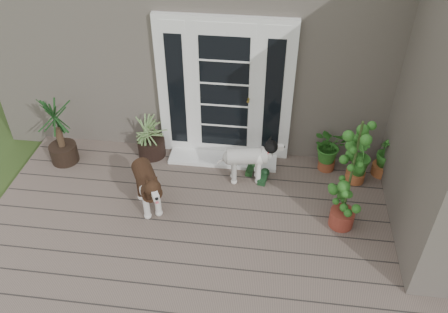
# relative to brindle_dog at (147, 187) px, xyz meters

# --- Properties ---
(deck) EXTENTS (6.20, 4.60, 0.12)m
(deck) POSITION_rel_brindle_dog_xyz_m (1.04, -0.89, -0.41)
(deck) COLOR #6B5B4C
(deck) RESTS_ON ground
(house_main) EXTENTS (7.40, 4.00, 3.10)m
(house_main) POSITION_rel_brindle_dog_xyz_m (1.04, 3.36, 1.08)
(house_main) COLOR #665E54
(house_main) RESTS_ON ground
(door_unit) EXTENTS (1.90, 0.14, 2.15)m
(door_unit) POSITION_rel_brindle_dog_xyz_m (0.84, 1.31, 0.73)
(door_unit) COLOR white
(door_unit) RESTS_ON deck
(door_step) EXTENTS (1.60, 0.40, 0.05)m
(door_step) POSITION_rel_brindle_dog_xyz_m (0.84, 1.11, -0.32)
(door_step) COLOR white
(door_step) RESTS_ON deck
(brindle_dog) EXTENTS (0.71, 0.90, 0.69)m
(brindle_dog) POSITION_rel_brindle_dog_xyz_m (0.00, 0.00, 0.00)
(brindle_dog) COLOR #3C2415
(brindle_dog) RESTS_ON deck
(white_dog) EXTENTS (0.78, 0.44, 0.62)m
(white_dog) POSITION_rel_brindle_dog_xyz_m (1.22, 0.71, -0.04)
(white_dog) COLOR white
(white_dog) RESTS_ON deck
(spider_plant) EXTENTS (0.88, 0.88, 0.73)m
(spider_plant) POSITION_rel_brindle_dog_xyz_m (-0.25, 1.11, 0.02)
(spider_plant) COLOR #92A364
(spider_plant) RESTS_ON deck
(yucca) EXTENTS (0.94, 0.94, 1.09)m
(yucca) POSITION_rel_brindle_dog_xyz_m (-1.50, 0.81, 0.20)
(yucca) COLOR black
(yucca) RESTS_ON deck
(herb_a) EXTENTS (0.65, 0.65, 0.62)m
(herb_a) POSITION_rel_brindle_dog_xyz_m (2.36, 1.11, -0.04)
(herb_a) COLOR #164F19
(herb_a) RESTS_ON deck
(herb_b) EXTENTS (0.52, 0.52, 0.55)m
(herb_b) POSITION_rel_brindle_dog_xyz_m (2.75, 0.89, -0.07)
(herb_b) COLOR #205C1A
(herb_b) RESTS_ON deck
(herb_c) EXTENTS (0.44, 0.44, 0.49)m
(herb_c) POSITION_rel_brindle_dog_xyz_m (3.16, 1.09, -0.10)
(herb_c) COLOR #1F4F16
(herb_c) RESTS_ON deck
(sapling) EXTENTS (0.52, 0.52, 1.63)m
(sapling) POSITION_rel_brindle_dog_xyz_m (2.50, -0.01, 0.47)
(sapling) COLOR #164D16
(sapling) RESTS_ON deck
(clog_left) EXTENTS (0.21, 0.35, 0.10)m
(clog_left) POSITION_rel_brindle_dog_xyz_m (1.47, 0.74, -0.30)
(clog_left) COLOR #17391C
(clog_left) RESTS_ON deck
(clog_right) EXTENTS (0.18, 0.31, 0.09)m
(clog_right) POSITION_rel_brindle_dog_xyz_m (1.27, 0.90, -0.30)
(clog_right) COLOR #143314
(clog_right) RESTS_ON deck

